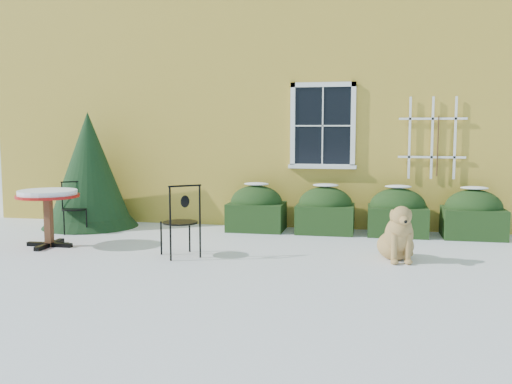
% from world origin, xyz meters
% --- Properties ---
extents(ground, '(80.00, 80.00, 0.00)m').
position_xyz_m(ground, '(0.00, 0.00, 0.00)').
color(ground, white).
rests_on(ground, ground).
extents(house, '(12.40, 8.40, 6.40)m').
position_xyz_m(house, '(0.00, 7.00, 3.22)').
color(house, gold).
rests_on(house, ground).
extents(hedge_row, '(4.95, 0.80, 0.91)m').
position_xyz_m(hedge_row, '(1.65, 2.55, 0.40)').
color(hedge_row, black).
rests_on(hedge_row, ground).
extents(evergreen_shrub, '(1.86, 1.86, 2.25)m').
position_xyz_m(evergreen_shrub, '(-3.59, 2.32, 0.90)').
color(evergreen_shrub, black).
rests_on(evergreen_shrub, ground).
extents(bistro_table, '(1.00, 1.00, 0.93)m').
position_xyz_m(bistro_table, '(-3.31, 0.37, 0.77)').
color(bistro_table, black).
rests_on(bistro_table, ground).
extents(patio_chair_near, '(0.68, 0.68, 1.10)m').
position_xyz_m(patio_chair_near, '(-0.95, 0.07, 0.55)').
color(patio_chair_near, black).
rests_on(patio_chair_near, ground).
extents(patio_chair_far, '(0.58, 0.57, 0.94)m').
position_xyz_m(patio_chair_far, '(-3.57, 1.66, 0.47)').
color(patio_chair_far, black).
rests_on(patio_chair_far, ground).
extents(dog, '(0.64, 0.95, 0.85)m').
position_xyz_m(dog, '(2.21, 0.45, 0.34)').
color(dog, tan).
rests_on(dog, ground).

